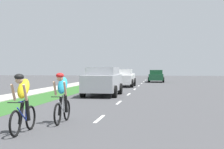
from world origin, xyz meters
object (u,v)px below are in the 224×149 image
Objects in this scene: cyclist_trailing at (62,97)px; cyclist_lead at (23,103)px; suv_silver at (103,81)px; sedan_dark_green at (156,76)px; pickup_white at (123,78)px.

cyclist_lead is at bearing -106.60° from cyclist_trailing.
cyclist_lead is 12.67m from suv_silver.
cyclist_lead and cyclist_trailing have the same top height.
sedan_dark_green is at bearing 85.46° from cyclist_trailing.
cyclist_trailing is at bearing 73.40° from cyclist_lead.
suv_silver is 22.26m from sedan_dark_green.
cyclist_trailing is (0.54, 1.82, 0.00)m from cyclist_lead.
cyclist_trailing is 21.61m from pickup_white.
pickup_white is (0.10, 10.75, -0.12)m from suv_silver.
suv_silver is (0.03, 12.67, 0.14)m from cyclist_lead.
cyclist_lead is at bearing -95.19° from sedan_dark_green.
cyclist_trailing is at bearing -94.54° from sedan_dark_green.
cyclist_lead is 34.85m from sedan_dark_green.
suv_silver is at bearing -98.07° from sedan_dark_green.
sedan_dark_green is (3.02, 11.29, -0.06)m from pickup_white.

